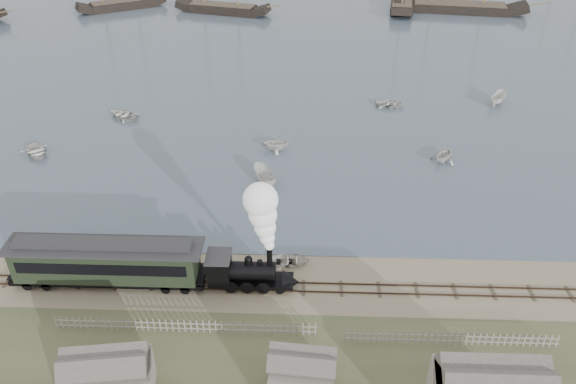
{
  "coord_description": "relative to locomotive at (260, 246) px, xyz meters",
  "views": [
    {
      "loc": [
        1.96,
        -35.51,
        30.71
      ],
      "look_at": [
        0.44,
        6.66,
        3.5
      ],
      "focal_mm": 35.0,
      "sensor_mm": 36.0,
      "label": 1
    }
  ],
  "objects": [
    {
      "name": "picket_fence_east",
      "position": [
        13.89,
        -5.5,
        -4.19
      ],
      "size": [
        15.0,
        0.1,
        1.2
      ],
      "primitive_type": null,
      "color": "gray",
      "rests_on": "ground"
    },
    {
      "name": "locomotive",
      "position": [
        0.0,
        0.0,
        0.0
      ],
      "size": [
        7.27,
        2.72,
        9.07
      ],
      "color": "black",
      "rests_on": "ground"
    },
    {
      "name": "rowboat_5",
      "position": [
        28.67,
        36.63,
        -3.35
      ],
      "size": [
        4.15,
        3.55,
        1.55
      ],
      "primitive_type": "imported",
      "rotation": [
        0.0,
        0.0,
        2.53
      ],
      "color": "silver",
      "rests_on": "harbor_water"
    },
    {
      "name": "passenger_coach",
      "position": [
        -12.14,
        0.0,
        -1.84
      ],
      "size": [
        15.4,
        2.97,
        3.74
      ],
      "color": "black",
      "rests_on": "ground"
    },
    {
      "name": "picket_fence_west",
      "position": [
        -5.11,
        -5.0,
        -4.19
      ],
      "size": [
        19.0,
        0.1,
        1.2
      ],
      "primitive_type": null,
      "color": "gray",
      "rests_on": "ground"
    },
    {
      "name": "rowboat_2",
      "position": [
        -0.83,
        15.46,
        -3.33
      ],
      "size": [
        4.41,
        3.23,
        1.6
      ],
      "primitive_type": "imported",
      "rotation": [
        0.0,
        0.0,
        3.6
      ],
      "color": "silver",
      "rests_on": "harbor_water"
    },
    {
      "name": "rowboat_0",
      "position": [
        -26.87,
        20.66,
        -3.68
      ],
      "size": [
        5.29,
        5.04,
        0.89
      ],
      "primitive_type": "imported",
      "rotation": [
        0.0,
        0.0,
        0.64
      ],
      "color": "silver",
      "rests_on": "harbor_water"
    },
    {
      "name": "rowboat_6",
      "position": [
        -19.86,
        30.66,
        -3.69
      ],
      "size": [
        4.62,
        5.14,
        0.88
      ],
      "primitive_type": "imported",
      "rotation": [
        0.0,
        0.0,
        4.23
      ],
      "color": "silver",
      "rests_on": "harbor_water"
    },
    {
      "name": "rowboat_4",
      "position": [
        18.48,
        20.9,
        -3.27
      ],
      "size": [
        4.28,
        4.19,
        1.71
      ],
      "primitive_type": "imported",
      "rotation": [
        0.0,
        0.0,
        5.63
      ],
      "color": "silver",
      "rests_on": "harbor_water"
    },
    {
      "name": "beached_dinghy",
      "position": [
        2.22,
        2.97,
        -3.85
      ],
      "size": [
        2.47,
        3.38,
        0.68
      ],
      "primitive_type": "imported",
      "rotation": [
        0.0,
        0.0,
        1.61
      ],
      "color": "silver",
      "rests_on": "ground"
    },
    {
      "name": "rowboat_3",
      "position": [
        14.33,
        35.32,
        -3.73
      ],
      "size": [
        3.42,
        4.28,
        0.79
      ],
      "primitive_type": "imported",
      "rotation": [
        0.0,
        0.0,
        1.37
      ],
      "color": "silver",
      "rests_on": "harbor_water"
    },
    {
      "name": "ground",
      "position": [
        1.39,
        2.0,
        -4.19
      ],
      "size": [
        600.0,
        600.0,
        0.0
      ],
      "primitive_type": "plane",
      "color": "tan",
      "rests_on": "ground"
    },
    {
      "name": "rowboat_1",
      "position": [
        -0.1,
        22.87,
        -3.26
      ],
      "size": [
        2.9,
        3.35,
        1.74
      ],
      "primitive_type": "imported",
      "rotation": [
        0.0,
        0.0,
        1.59
      ],
      "color": "silver",
      "rests_on": "harbor_water"
    },
    {
      "name": "rail_track",
      "position": [
        1.39,
        0.0,
        -4.15
      ],
      "size": [
        120.0,
        1.8,
        0.16
      ],
      "color": "#3C2C20",
      "rests_on": "ground"
    }
  ]
}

